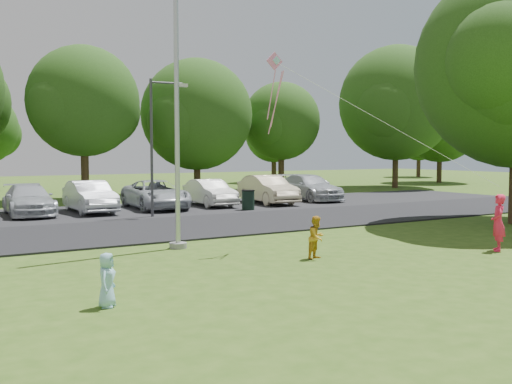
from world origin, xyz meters
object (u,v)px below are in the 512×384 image
street_lamp (157,135)px  woman (498,223)px  flagpole (177,101)px  trash_can (248,200)px  child_blue (107,280)px  child_yellow (317,237)px  kite (283,82)px

street_lamp → woman: street_lamp is taller
flagpole → street_lamp: size_ratio=1.74×
trash_can → child_blue: bearing=-128.7°
child_yellow → woman: bearing=-39.0°
child_yellow → kite: kite is taller
street_lamp → child_yellow: (0.16, -10.80, -2.90)m
flagpole → kite: size_ratio=1.84×
trash_can → kite: (-4.43, -9.57, 4.20)m
street_lamp → kite: 9.22m
flagpole → trash_can: size_ratio=10.15×
trash_can → kite: kite is taller
flagpole → kite: (2.47, -1.65, 0.53)m
child_yellow → kite: size_ratio=0.20×
child_blue → flagpole: bearing=-1.1°
street_lamp → kite: (0.19, -9.14, 1.24)m
flagpole → street_lamp: bearing=73.1°
flagpole → street_lamp: 7.85m
trash_can → child_yellow: bearing=-111.7°
kite → flagpole: bearing=148.7°
child_blue → kite: (6.00, 3.46, 4.21)m
woman → child_blue: size_ratio=1.62×
street_lamp → woman: size_ratio=3.64×
woman → street_lamp: bearing=-112.2°
woman → kite: bearing=-78.4°
flagpole → kite: bearing=-33.8°
trash_can → kite: bearing=-114.8°
child_yellow → trash_can: bearing=47.5°
flagpole → woman: (7.45, -4.96, -3.37)m
woman → child_yellow: bearing=-62.9°
child_blue → kite: bearing=-26.5°
child_blue → street_lamp: bearing=8.7°
flagpole → woman: 9.57m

